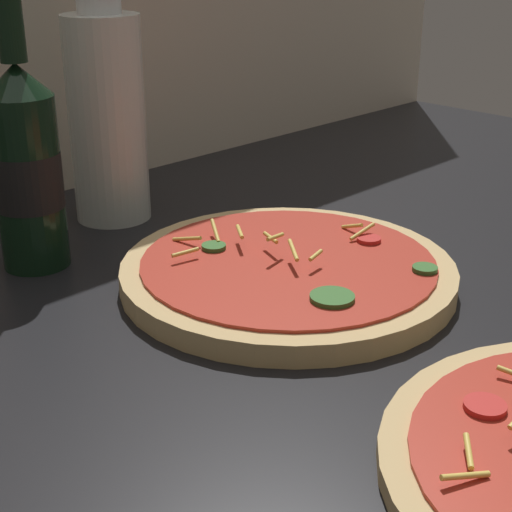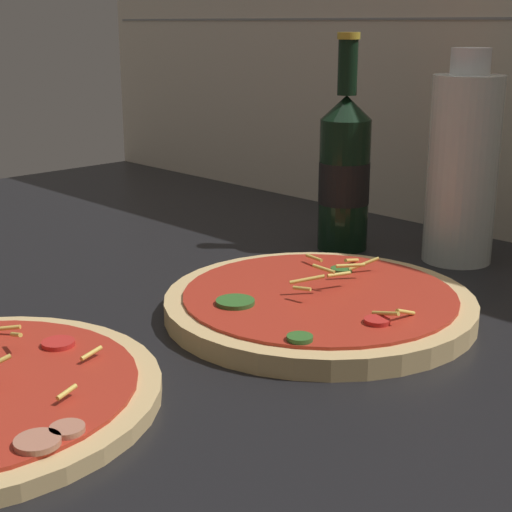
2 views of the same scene
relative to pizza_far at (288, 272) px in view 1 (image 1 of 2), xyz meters
The scene contains 4 objects.
counter_slab 9.88cm from the pizza_far, 124.99° to the right, with size 160.00×90.00×2.50cm.
pizza_far is the anchor object (origin of this frame).
beer_bottle 25.41cm from the pizza_far, 124.69° to the left, with size 6.23×6.23×25.96cm.
oil_bottle 27.24cm from the pizza_far, 91.81° to the left, with size 8.02×8.02×24.39cm.
Camera 1 is at (-41.53, -35.20, 32.10)cm, focal length 55.00 mm.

